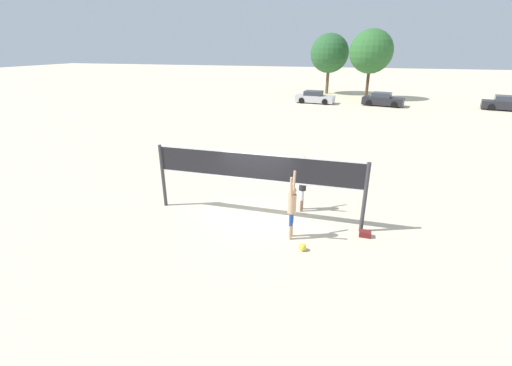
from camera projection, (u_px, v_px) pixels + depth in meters
name	position (u px, v px, depth m)	size (l,w,h in m)	color
ground_plane	(256.00, 217.00, 12.94)	(200.00, 200.00, 0.00)	beige
volleyball_net	(256.00, 174.00, 12.29)	(7.76, 0.14, 2.53)	#38383D
player_spiker	(292.00, 205.00, 11.10)	(0.28, 0.73, 2.30)	tan
player_blocker	(303.00, 184.00, 13.08)	(0.28, 0.70, 2.12)	#8C664C
volleyball	(303.00, 247.00, 10.79)	(0.24, 0.24, 0.24)	yellow
gear_bag	(365.00, 234.00, 11.59)	(0.39, 0.25, 0.21)	maroon
parked_car_near	(315.00, 98.00, 38.51)	(4.42, 2.26, 1.34)	#B7B7BC
parked_car_mid	(508.00, 104.00, 34.10)	(4.97, 2.86, 1.42)	#232328
parked_car_far	(383.00, 100.00, 36.80)	(4.46, 2.64, 1.39)	#232328
tree_left_cluster	(329.00, 53.00, 44.59)	(4.94, 4.94, 7.60)	brown
tree_right_cluster	(371.00, 52.00, 39.76)	(4.98, 4.98, 7.92)	#4C3823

